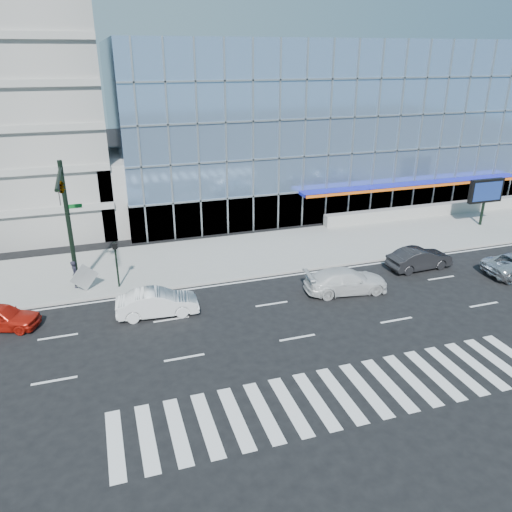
{
  "coord_description": "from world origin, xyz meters",
  "views": [
    {
      "loc": [
        -9.1,
        -24.88,
        13.89
      ],
      "look_at": [
        -0.01,
        3.0,
        1.94
      ],
      "focal_mm": 35.0,
      "sensor_mm": 36.0,
      "label": 1
    }
  ],
  "objects_px": {
    "marquee_sign": "(486,192)",
    "red_sedan": "(1,317)",
    "white_suv": "(346,281)",
    "white_sedan": "(157,303)",
    "ped_signal_post": "(116,258)",
    "dark_sedan": "(419,259)",
    "tilted_panel": "(84,277)",
    "traffic_signal": "(64,200)",
    "pedestrian": "(75,274)"
  },
  "relations": [
    {
      "from": "red_sedan",
      "to": "tilted_panel",
      "type": "xyz_separation_m",
      "value": [
        4.37,
        3.08,
        0.38
      ]
    },
    {
      "from": "red_sedan",
      "to": "pedestrian",
      "type": "distance_m",
      "value": 5.45
    },
    {
      "from": "dark_sedan",
      "to": "red_sedan",
      "type": "height_order",
      "value": "dark_sedan"
    },
    {
      "from": "white_suv",
      "to": "white_sedan",
      "type": "height_order",
      "value": "white_suv"
    },
    {
      "from": "marquee_sign",
      "to": "dark_sedan",
      "type": "bearing_deg",
      "value": -149.56
    },
    {
      "from": "traffic_signal",
      "to": "ped_signal_post",
      "type": "height_order",
      "value": "traffic_signal"
    },
    {
      "from": "marquee_sign",
      "to": "pedestrian",
      "type": "height_order",
      "value": "marquee_sign"
    },
    {
      "from": "red_sedan",
      "to": "pedestrian",
      "type": "xyz_separation_m",
      "value": [
        3.84,
        3.86,
        0.34
      ]
    },
    {
      "from": "traffic_signal",
      "to": "marquee_sign",
      "type": "bearing_deg",
      "value": 5.92
    },
    {
      "from": "ped_signal_post",
      "to": "white_sedan",
      "type": "relative_size",
      "value": 0.65
    },
    {
      "from": "marquee_sign",
      "to": "pedestrian",
      "type": "bearing_deg",
      "value": -176.17
    },
    {
      "from": "dark_sedan",
      "to": "ped_signal_post",
      "type": "bearing_deg",
      "value": 77.74
    },
    {
      "from": "white_suv",
      "to": "white_sedan",
      "type": "distance_m",
      "value": 11.6
    },
    {
      "from": "traffic_signal",
      "to": "ped_signal_post",
      "type": "distance_m",
      "value": 4.75
    },
    {
      "from": "ped_signal_post",
      "to": "dark_sedan",
      "type": "bearing_deg",
      "value": -8.95
    },
    {
      "from": "marquee_sign",
      "to": "pedestrian",
      "type": "relative_size",
      "value": 2.27
    },
    {
      "from": "white_suv",
      "to": "tilted_panel",
      "type": "xyz_separation_m",
      "value": [
        -15.47,
        4.88,
        0.31
      ]
    },
    {
      "from": "dark_sedan",
      "to": "tilted_panel",
      "type": "height_order",
      "value": "tilted_panel"
    },
    {
      "from": "white_suv",
      "to": "pedestrian",
      "type": "height_order",
      "value": "pedestrian"
    },
    {
      "from": "tilted_panel",
      "to": "pedestrian",
      "type": "bearing_deg",
      "value": 103.89
    },
    {
      "from": "white_suv",
      "to": "tilted_panel",
      "type": "height_order",
      "value": "tilted_panel"
    },
    {
      "from": "white_sedan",
      "to": "tilted_panel",
      "type": "distance_m",
      "value": 5.73
    },
    {
      "from": "white_sedan",
      "to": "red_sedan",
      "type": "relative_size",
      "value": 1.13
    },
    {
      "from": "white_sedan",
      "to": "marquee_sign",
      "type": "bearing_deg",
      "value": -71.52
    },
    {
      "from": "ped_signal_post",
      "to": "pedestrian",
      "type": "xyz_separation_m",
      "value": [
        -2.54,
        0.84,
        -1.11
      ]
    },
    {
      "from": "traffic_signal",
      "to": "dark_sedan",
      "type": "height_order",
      "value": "traffic_signal"
    },
    {
      "from": "white_sedan",
      "to": "dark_sedan",
      "type": "xyz_separation_m",
      "value": [
        18.08,
        1.0,
        -0.01
      ]
    },
    {
      "from": "traffic_signal",
      "to": "pedestrian",
      "type": "distance_m",
      "value": 5.27
    },
    {
      "from": "ped_signal_post",
      "to": "marquee_sign",
      "type": "xyz_separation_m",
      "value": [
        30.5,
        3.05,
        0.93
      ]
    },
    {
      "from": "white_sedan",
      "to": "tilted_panel",
      "type": "xyz_separation_m",
      "value": [
        -3.89,
        4.2,
        0.31
      ]
    },
    {
      "from": "ped_signal_post",
      "to": "traffic_signal",
      "type": "bearing_deg",
      "value": -171.48
    },
    {
      "from": "traffic_signal",
      "to": "ped_signal_post",
      "type": "relative_size",
      "value": 2.67
    },
    {
      "from": "traffic_signal",
      "to": "white_suv",
      "type": "height_order",
      "value": "traffic_signal"
    },
    {
      "from": "white_suv",
      "to": "red_sedan",
      "type": "relative_size",
      "value": 1.29
    },
    {
      "from": "white_sedan",
      "to": "dark_sedan",
      "type": "relative_size",
      "value": 1.01
    },
    {
      "from": "ped_signal_post",
      "to": "white_suv",
      "type": "xyz_separation_m",
      "value": [
        13.46,
        -4.82,
        -1.38
      ]
    },
    {
      "from": "marquee_sign",
      "to": "white_sedan",
      "type": "bearing_deg",
      "value": -165.89
    },
    {
      "from": "white_suv",
      "to": "red_sedan",
      "type": "distance_m",
      "value": 19.92
    },
    {
      "from": "white_sedan",
      "to": "traffic_signal",
      "type": "bearing_deg",
      "value": 53.62
    },
    {
      "from": "dark_sedan",
      "to": "tilted_panel",
      "type": "bearing_deg",
      "value": 78.4
    },
    {
      "from": "traffic_signal",
      "to": "ped_signal_post",
      "type": "xyz_separation_m",
      "value": [
        2.5,
        0.37,
        -4.02
      ]
    },
    {
      "from": "marquee_sign",
      "to": "red_sedan",
      "type": "relative_size",
      "value": 0.99
    },
    {
      "from": "marquee_sign",
      "to": "white_sedan",
      "type": "height_order",
      "value": "marquee_sign"
    },
    {
      "from": "red_sedan",
      "to": "tilted_panel",
      "type": "distance_m",
      "value": 5.36
    },
    {
      "from": "traffic_signal",
      "to": "pedestrian",
      "type": "height_order",
      "value": "traffic_signal"
    },
    {
      "from": "white_sedan",
      "to": "dark_sedan",
      "type": "height_order",
      "value": "white_sedan"
    },
    {
      "from": "marquee_sign",
      "to": "white_suv",
      "type": "height_order",
      "value": "marquee_sign"
    },
    {
      "from": "white_suv",
      "to": "tilted_panel",
      "type": "relative_size",
      "value": 4.02
    },
    {
      "from": "ped_signal_post",
      "to": "tilted_panel",
      "type": "xyz_separation_m",
      "value": [
        -2.01,
        0.06,
        -1.07
      ]
    },
    {
      "from": "white_suv",
      "to": "white_sedan",
      "type": "bearing_deg",
      "value": 93.27
    }
  ]
}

